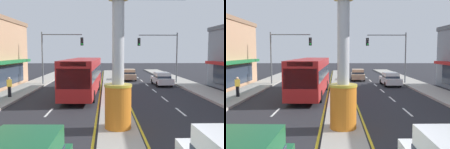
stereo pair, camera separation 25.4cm
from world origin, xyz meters
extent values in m
cube|color=#A39E93|center=(0.00, 18.00, 0.07)|extent=(1.94, 52.00, 0.14)
cube|color=#ADA89E|center=(-9.01, 16.00, 0.09)|extent=(2.89, 60.00, 0.18)
cube|color=#ADA89E|center=(9.01, 16.00, 0.09)|extent=(2.89, 60.00, 0.18)
cube|color=silver|center=(-4.27, 4.80, 0.00)|extent=(0.14, 2.20, 0.01)
cube|color=silver|center=(-4.27, 9.20, 0.00)|extent=(0.14, 2.20, 0.01)
cube|color=silver|center=(-4.27, 13.60, 0.00)|extent=(0.14, 2.20, 0.01)
cube|color=silver|center=(-4.27, 18.00, 0.00)|extent=(0.14, 2.20, 0.01)
cube|color=silver|center=(-4.27, 22.40, 0.00)|extent=(0.14, 2.20, 0.01)
cube|color=silver|center=(-4.27, 26.80, 0.00)|extent=(0.14, 2.20, 0.01)
cube|color=silver|center=(-4.27, 31.20, 0.00)|extent=(0.14, 2.20, 0.01)
cube|color=silver|center=(4.27, 4.80, 0.00)|extent=(0.14, 2.20, 0.01)
cube|color=silver|center=(4.27, 9.20, 0.00)|extent=(0.14, 2.20, 0.01)
cube|color=silver|center=(4.27, 13.60, 0.00)|extent=(0.14, 2.20, 0.01)
cube|color=silver|center=(4.27, 18.00, 0.00)|extent=(0.14, 2.20, 0.01)
cube|color=silver|center=(4.27, 22.40, 0.00)|extent=(0.14, 2.20, 0.01)
cube|color=silver|center=(4.27, 26.80, 0.00)|extent=(0.14, 2.20, 0.01)
cube|color=silver|center=(4.27, 31.20, 0.00)|extent=(0.14, 2.20, 0.01)
cube|color=yellow|center=(-1.15, 18.00, 0.00)|extent=(0.12, 52.00, 0.01)
cube|color=yellow|center=(1.15, 18.00, 0.00)|extent=(0.12, 52.00, 0.01)
cylinder|color=orange|center=(0.00, 5.44, 1.17)|extent=(1.30, 1.30, 2.06)
cylinder|color=gold|center=(0.00, 5.44, 2.26)|extent=(1.37, 1.37, 0.12)
cylinder|color=#B7B7BC|center=(0.00, 5.44, 4.36)|extent=(0.58, 0.58, 4.33)
cylinder|color=slate|center=(-7.97, 22.40, 3.10)|extent=(0.16, 0.16, 6.20)
cylinder|color=slate|center=(-5.66, 22.40, 5.90)|extent=(4.62, 0.12, 0.12)
cube|color=black|center=(-3.35, 22.24, 5.09)|extent=(0.32, 0.24, 0.92)
sphere|color=black|center=(-3.35, 22.10, 5.39)|extent=(0.17, 0.17, 0.17)
sphere|color=black|center=(-3.35, 22.10, 5.09)|extent=(0.17, 0.17, 0.17)
sphere|color=#19D83F|center=(-3.35, 22.10, 4.79)|extent=(0.17, 0.17, 0.17)
cylinder|color=slate|center=(7.97, 23.11, 3.10)|extent=(0.16, 0.16, 6.20)
cylinder|color=slate|center=(5.66, 23.11, 5.90)|extent=(4.62, 0.12, 0.12)
cube|color=black|center=(3.35, 22.95, 5.09)|extent=(0.32, 0.24, 0.92)
sphere|color=black|center=(3.35, 22.81, 5.39)|extent=(0.17, 0.17, 0.17)
sphere|color=black|center=(3.35, 22.81, 5.09)|extent=(0.17, 0.17, 0.17)
sphere|color=#19D83F|center=(3.35, 22.81, 4.79)|extent=(0.17, 0.17, 0.17)
cube|color=#B21E1E|center=(-2.62, 15.75, 1.81)|extent=(2.87, 11.28, 2.90)
cube|color=#283342|center=(-2.62, 15.75, 2.11)|extent=(2.88, 11.05, 0.90)
cube|color=#283342|center=(-2.80, 10.20, 2.06)|extent=(2.30, 0.16, 1.40)
cube|color=black|center=(-2.80, 10.20, 3.06)|extent=(1.75, 0.14, 0.30)
cylinder|color=black|center=(-1.58, 12.24, 0.48)|extent=(0.31, 0.97, 0.96)
cylinder|color=black|center=(-3.88, 12.32, 0.48)|extent=(0.31, 0.97, 0.96)
cylinder|color=black|center=(-1.37, 18.63, 0.48)|extent=(0.31, 0.97, 0.96)
cylinder|color=black|center=(-3.67, 18.70, 0.48)|extent=(0.31, 0.97, 0.96)
cube|color=white|center=(5.92, 21.97, 0.60)|extent=(1.83, 4.33, 0.66)
cube|color=white|center=(5.92, 21.80, 1.23)|extent=(1.59, 2.18, 0.60)
cube|color=#283342|center=(5.92, 21.80, 1.05)|extent=(1.62, 2.20, 0.24)
cylinder|color=black|center=(5.09, 23.29, 0.31)|extent=(0.23, 0.62, 0.62)
cylinder|color=black|center=(6.71, 23.32, 0.31)|extent=(0.23, 0.62, 0.62)
cylinder|color=black|center=(5.13, 20.62, 0.31)|extent=(0.23, 0.62, 0.62)
cylinder|color=black|center=(6.75, 20.65, 0.31)|extent=(0.23, 0.62, 0.62)
cube|color=tan|center=(2.62, 27.43, 0.60)|extent=(1.96, 4.38, 0.66)
cube|color=tan|center=(2.61, 27.25, 1.23)|extent=(1.65, 2.22, 0.60)
cube|color=#283342|center=(2.61, 27.25, 1.05)|extent=(1.69, 2.25, 0.24)
cylinder|color=black|center=(1.88, 28.80, 0.31)|extent=(0.25, 0.63, 0.62)
cylinder|color=black|center=(3.49, 28.72, 0.31)|extent=(0.25, 0.63, 0.62)
cylinder|color=black|center=(1.75, 26.13, 0.31)|extent=(0.25, 0.63, 0.62)
cylinder|color=black|center=(3.36, 26.06, 0.31)|extent=(0.25, 0.63, 0.62)
cylinder|color=black|center=(-8.62, 13.86, 0.61)|extent=(0.14, 0.14, 0.86)
cylinder|color=black|center=(-8.48, 13.86, 0.61)|extent=(0.14, 0.14, 0.86)
cube|color=gold|center=(-8.55, 13.86, 1.33)|extent=(0.46, 0.38, 0.57)
sphere|color=beige|center=(-8.55, 13.86, 1.72)|extent=(0.22, 0.22, 0.22)
camera|label=1|loc=(-0.59, -6.41, 3.88)|focal=39.45mm
camera|label=2|loc=(-0.34, -6.42, 3.88)|focal=39.45mm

